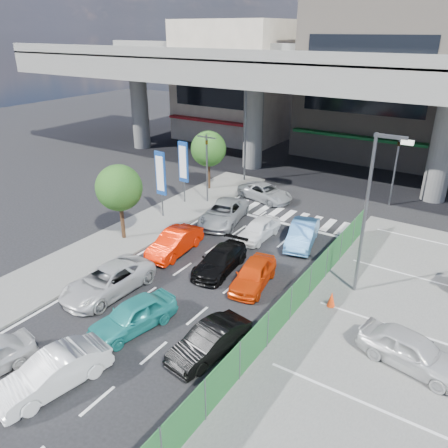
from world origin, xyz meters
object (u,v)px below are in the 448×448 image
Objects in this scene: traffic_light_left at (207,152)px; crossing_wagon_silver at (265,192)px; sedan_black_mid at (220,260)px; sedan_white_front_mid at (259,229)px; street_lamp_left at (247,126)px; taxi_orange_right at (253,274)px; traffic_cone at (331,299)px; parked_sedan_white at (412,350)px; street_lamp_right at (370,204)px; kei_truck_front_right at (302,234)px; hatch_white_back_mid at (53,372)px; tree_far at (208,149)px; tree_near at (119,188)px; hatch_black_mid_right at (210,341)px; traffic_light_right at (397,154)px; taxi_orange_left at (175,242)px; wagon_silver_front_left at (224,213)px; sedan_white_mid_left at (108,281)px; signboard_near at (161,175)px; taxi_teal_mid at (133,315)px; signboard_far at (183,164)px.

crossing_wagon_silver is at bearing 40.19° from traffic_light_left.
sedan_white_front_mid is at bearing 86.81° from sedan_black_mid.
street_lamp_left is 2.07× the size of taxi_orange_right.
parked_sedan_white is at bearing -28.35° from traffic_cone.
kei_truck_front_right is (-4.53, 3.42, -4.08)m from street_lamp_right.
parked_sedan_white is at bearing 48.84° from hatch_white_back_mid.
street_lamp_right reaches higher than traffic_cone.
tree_far reaches higher than hatch_white_back_mid.
tree_near is at bearing -179.91° from traffic_cone.
traffic_light_right is at bearing 94.53° from hatch_black_mid_right.
wagon_silver_front_left is at bearing 86.10° from taxi_orange_left.
street_lamp_left is 1.95× the size of parked_sedan_white.
traffic_light_right is 11.90m from street_lamp_left.
kei_truck_front_right is at bearing 142.94° from street_lamp_right.
traffic_light_left reaches higher than tree_far.
sedan_white_mid_left is 6.86m from hatch_black_mid_right.
traffic_light_right is at bearing 18.69° from tree_far.
wagon_silver_front_left is at bearing 130.48° from hatch_black_mid_right.
hatch_white_back_mid is 10.39m from taxi_orange_right.
street_lamp_right is at bearing 35.40° from sedan_white_mid_left.
signboard_near reaches higher than parked_sedan_white.
traffic_light_right reaches higher than traffic_cone.
signboard_near is 12.63m from taxi_teal_mid.
kei_truck_front_right reaches higher than sedan_black_mid.
signboard_near reaches higher than hatch_white_back_mid.
crossing_wagon_silver is at bearing 120.76° from hatch_black_mid_right.
wagon_silver_front_left is 5.81m from kei_truck_front_right.
tree_near reaches higher than hatch_black_mid_right.
taxi_orange_right reaches higher than crossing_wagon_silver.
signboard_near reaches higher than wagon_silver_front_left.
tree_near is at bearing -95.71° from traffic_light_left.
street_lamp_left is 1.91× the size of taxi_orange_left.
crossing_wagon_silver is (4.20, 10.87, -2.77)m from tree_near.
kei_truck_front_right is at bearing -106.57° from traffic_light_right.
sedan_black_mid is 6.32m from traffic_cone.
street_lamp_right is at bearing -29.58° from tree_far.
tree_near reaches higher than traffic_cone.
traffic_light_left is 1.11× the size of signboard_near.
taxi_orange_left is at bearing -124.78° from sedan_white_front_mid.
wagon_silver_front_left is 11.13m from traffic_cone.
traffic_light_left is at bearing 75.98° from signboard_near.
tree_near reaches higher than hatch_white_back_mid.
signboard_far reaches higher than hatch_white_back_mid.
signboard_near is at bearing 133.50° from taxi_orange_left.
wagon_silver_front_left is at bearing 124.33° from taxi_orange_right.
hatch_black_mid_right reaches higher than traffic_cone.
parked_sedan_white is 5.40× the size of traffic_cone.
kei_truck_front_right is at bearing 87.68° from taxi_teal_mid.
traffic_cone is at bearing 0.09° from tree_near.
hatch_white_back_mid and sedan_white_mid_left have the same top height.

